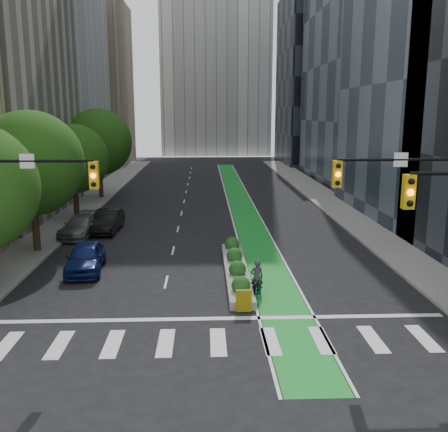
{
  "coord_description": "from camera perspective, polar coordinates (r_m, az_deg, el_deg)",
  "views": [
    {
      "loc": [
        -0.47,
        -18.67,
        8.6
      ],
      "look_at": [
        0.59,
        8.26,
        3.0
      ],
      "focal_mm": 40.0,
      "sensor_mm": 36.0,
      "label": 1
    }
  ],
  "objects": [
    {
      "name": "parked_car_left_near",
      "position": [
        28.53,
        -15.55,
        -4.59
      ],
      "size": [
        2.26,
        4.79,
        1.58
      ],
      "primitive_type": "imported",
      "rotation": [
        0.0,
        0.0,
        0.09
      ],
      "color": "#0C184D",
      "rests_on": "ground"
    },
    {
      "name": "tree_mid",
      "position": [
        32.57,
        -21.22,
        5.61
      ],
      "size": [
        6.4,
        6.4,
        8.78
      ],
      "color": "black",
      "rests_on": "ground"
    },
    {
      "name": "tree_far",
      "position": [
        51.83,
        -14.13,
        8.17
      ],
      "size": [
        6.6,
        6.6,
        9.0
      ],
      "color": "black",
      "rests_on": "ground"
    },
    {
      "name": "signal_right",
      "position": [
        21.55,
        22.9,
        0.66
      ],
      "size": [
        5.82,
        0.51,
        7.2
      ],
      "color": "black",
      "rests_on": "ground"
    },
    {
      "name": "parked_car_left_mid",
      "position": [
        37.59,
        -13.18,
        -0.56
      ],
      "size": [
        1.84,
        4.87,
        1.59
      ],
      "primitive_type": "imported",
      "rotation": [
        0.0,
        0.0,
        -0.03
      ],
      "color": "black",
      "rests_on": "ground"
    },
    {
      "name": "median_planter",
      "position": [
        27.04,
        1.4,
        -5.98
      ],
      "size": [
        1.2,
        10.26,
        1.1
      ],
      "color": "gray",
      "rests_on": "ground"
    },
    {
      "name": "tree_midfar",
      "position": [
        42.17,
        -16.82,
        6.27
      ],
      "size": [
        5.6,
        5.6,
        7.76
      ],
      "color": "black",
      "rests_on": "ground"
    },
    {
      "name": "cyclist",
      "position": [
        24.12,
        3.77,
        -7.02
      ],
      "size": [
        0.66,
        0.47,
        1.7
      ],
      "primitive_type": "imported",
      "rotation": [
        0.0,
        0.0,
        3.25
      ],
      "color": "#342D37",
      "rests_on": "ground"
    },
    {
      "name": "building_dark_end",
      "position": [
        89.22,
        11.39,
        14.98
      ],
      "size": [
        14.0,
        18.0,
        28.0
      ],
      "primitive_type": "cube",
      "color": "black",
      "rests_on": "ground"
    },
    {
      "name": "bicycle",
      "position": [
        24.04,
        3.81,
        -7.95
      ],
      "size": [
        1.09,
        2.04,
        1.02
      ],
      "primitive_type": "imported",
      "rotation": [
        0.0,
        0.0,
        -0.22
      ],
      "color": "gray",
      "rests_on": "ground"
    },
    {
      "name": "ground",
      "position": [
        20.56,
        -0.76,
        -12.98
      ],
      "size": [
        160.0,
        160.0,
        0.0
      ],
      "primitive_type": "plane",
      "color": "black",
      "rests_on": "ground"
    },
    {
      "name": "sidewalk_left",
      "position": [
        45.91,
        -16.51,
        0.55
      ],
      "size": [
        3.6,
        90.0,
        0.15
      ],
      "primitive_type": "cube",
      "color": "gray",
      "rests_on": "ground"
    },
    {
      "name": "sidewalk_right",
      "position": [
        46.16,
        13.2,
        0.78
      ],
      "size": [
        3.6,
        90.0,
        0.15
      ],
      "primitive_type": "cube",
      "color": "gray",
      "rests_on": "ground"
    },
    {
      "name": "bike_lane_paint",
      "position": [
        49.55,
        1.79,
        1.74
      ],
      "size": [
        2.2,
        70.0,
        0.01
      ],
      "primitive_type": "cube",
      "color": "green",
      "rests_on": "ground"
    },
    {
      "name": "building_glass_far",
      "position": [
        68.33,
        17.35,
        21.69
      ],
      "size": [
        14.0,
        24.0,
        42.0
      ],
      "primitive_type": "cube",
      "color": "#19212D",
      "rests_on": "ground"
    },
    {
      "name": "parked_car_left_far",
      "position": [
        36.73,
        -15.99,
        -1.09
      ],
      "size": [
        2.73,
        5.28,
        1.47
      ],
      "primitive_type": "imported",
      "rotation": [
        0.0,
        0.0,
        -0.14
      ],
      "color": "slate",
      "rests_on": "ground"
    },
    {
      "name": "building_tan_far",
      "position": [
        87.01,
        -15.73,
        14.21
      ],
      "size": [
        14.0,
        16.0,
        26.0
      ],
      "primitive_type": "cube",
      "color": "tan",
      "rests_on": "ground"
    }
  ]
}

